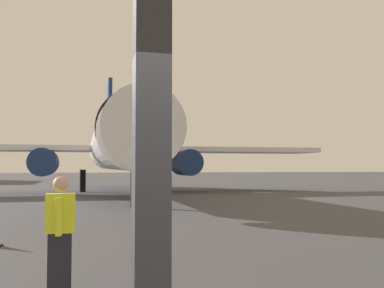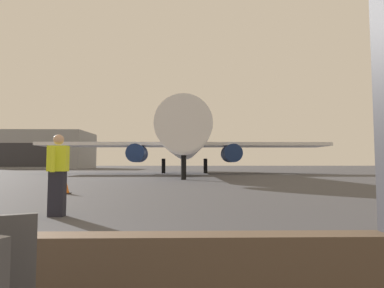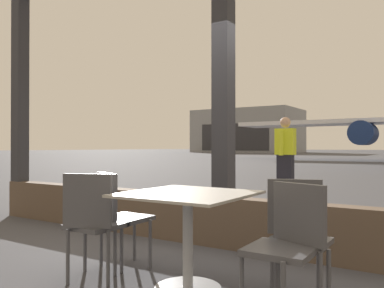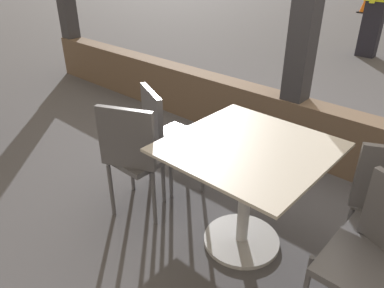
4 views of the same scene
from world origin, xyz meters
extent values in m
cube|color=brown|center=(0.00, 0.00, 0.28)|extent=(7.71, 0.24, 0.56)
cube|color=#2D2D33|center=(-3.76, 0.00, 1.83)|extent=(0.20, 0.20, 3.67)
cube|color=#2D2D33|center=(0.00, 0.00, 1.83)|extent=(0.20, 0.20, 3.67)
cube|color=#ADA89E|center=(0.40, -1.35, 0.75)|extent=(0.92, 0.92, 0.02)
cylinder|color=#9EA0A5|center=(0.40, -1.35, 0.37)|extent=(0.08, 0.08, 0.74)
cube|color=#4C4C51|center=(1.21, -1.17, 0.45)|extent=(0.40, 0.40, 0.04)
cube|color=#4C4C51|center=(1.13, -1.01, 0.67)|extent=(0.38, 0.21, 0.41)
cylinder|color=#4C4C51|center=(1.44, -1.25, 0.22)|extent=(0.03, 0.03, 0.45)
cylinder|color=#4C4C51|center=(1.13, -1.40, 0.22)|extent=(0.03, 0.03, 0.45)
cylinder|color=#4C4C51|center=(1.29, -0.94, 0.22)|extent=(0.03, 0.03, 0.45)
cylinder|color=#4C4C51|center=(0.98, -1.09, 0.22)|extent=(0.03, 0.03, 0.45)
cube|color=#4C4C51|center=(-0.41, -1.54, 0.45)|extent=(0.40, 0.40, 0.04)
cube|color=#4C4C51|center=(-0.33, -1.70, 0.69)|extent=(0.38, 0.20, 0.43)
cylinder|color=#4C4C51|center=(-0.63, -1.45, 0.22)|extent=(0.03, 0.03, 0.45)
cylinder|color=#4C4C51|center=(-0.32, -1.31, 0.22)|extent=(0.03, 0.03, 0.45)
cylinder|color=#4C4C51|center=(-0.49, -1.76, 0.22)|extent=(0.03, 0.03, 0.45)
cylinder|color=#4C4C51|center=(-0.18, -1.62, 0.22)|extent=(0.03, 0.03, 0.45)
cube|color=#4C4C51|center=(1.21, -1.54, 0.47)|extent=(0.40, 0.40, 0.04)
cube|color=#4C4C51|center=(1.28, -1.37, 0.68)|extent=(0.39, 0.18, 0.39)
cylinder|color=#4C4C51|center=(0.99, -1.63, 0.23)|extent=(0.03, 0.03, 0.47)
cylinder|color=#4C4C51|center=(1.11, -1.32, 0.23)|extent=(0.03, 0.03, 0.47)
cube|color=#4C4C51|center=(-0.41, -1.17, 0.45)|extent=(0.40, 0.40, 0.04)
cube|color=#4C4C51|center=(-0.48, -1.33, 0.68)|extent=(0.38, 0.20, 0.41)
cylinder|color=#4C4C51|center=(-0.49, -0.95, 0.23)|extent=(0.03, 0.03, 0.45)
cylinder|color=#4C4C51|center=(-0.18, -1.09, 0.23)|extent=(0.03, 0.03, 0.45)
cylinder|color=#4C4C51|center=(-0.63, -1.26, 0.23)|extent=(0.03, 0.03, 0.45)
cylinder|color=#4C4C51|center=(-0.32, -1.40, 0.23)|extent=(0.03, 0.03, 0.45)
cube|color=silver|center=(-6.41, 31.19, 3.20)|extent=(14.79, 4.20, 0.36)
cylinder|color=navy|center=(-3.12, 29.79, 2.20)|extent=(1.90, 3.20, 1.90)
cube|color=black|center=(-0.69, 4.09, 0.47)|extent=(0.32, 0.20, 0.95)
cube|color=yellow|center=(-0.69, 4.09, 1.23)|extent=(0.40, 0.22, 0.55)
sphere|color=tan|center=(-0.69, 4.09, 1.63)|extent=(0.22, 0.22, 0.22)
cylinder|color=yellow|center=(-0.68, 4.33, 1.20)|extent=(0.09, 0.09, 0.52)
cylinder|color=yellow|center=(-0.70, 3.85, 1.20)|extent=(0.09, 0.09, 0.52)
cone|color=orange|center=(-2.43, 8.94, 0.30)|extent=(0.32, 0.32, 0.59)
cube|color=black|center=(-2.43, 8.94, 0.01)|extent=(0.36, 0.36, 0.03)
cube|color=gray|center=(-30.80, 69.09, 4.24)|extent=(19.86, 12.88, 8.47)
cube|color=#2D2D33|center=(-30.80, 62.60, 2.97)|extent=(13.90, 0.10, 5.08)
camera|label=1|loc=(-0.36, -2.50, 1.87)|focal=41.83mm
camera|label=2|loc=(2.04, -2.45, 1.12)|focal=28.32mm
camera|label=3|loc=(2.06, -3.90, 1.12)|focal=36.70mm
camera|label=4|loc=(1.43, -3.01, 1.83)|focal=34.44mm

